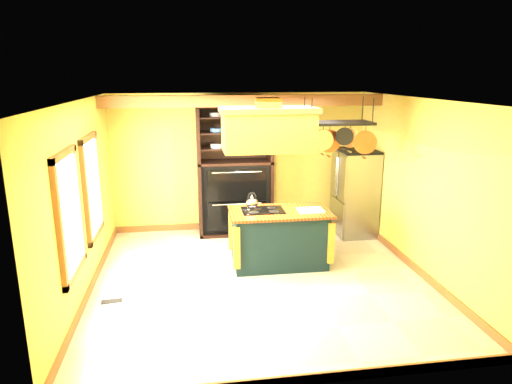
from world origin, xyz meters
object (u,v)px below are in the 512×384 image
object	(u,v)px
kitchen_island	(279,237)
refrigerator	(355,195)
range_hood	(268,128)
pot_rack	(338,131)
hutch	(235,185)

from	to	relation	value
kitchen_island	refrigerator	world-z (taller)	refrigerator
range_hood	refrigerator	size ratio (longest dim) A/B	0.90
pot_rack	refrigerator	size ratio (longest dim) A/B	0.72
range_hood	kitchen_island	bearing A→B (deg)	0.25
pot_rack	hutch	world-z (taller)	pot_rack
range_hood	refrigerator	world-z (taller)	range_hood
kitchen_island	pot_rack	xyz separation A→B (m)	(0.92, -0.00, 1.71)
kitchen_island	hutch	bearing A→B (deg)	108.02
pot_rack	hutch	bearing A→B (deg)	130.56
refrigerator	hutch	world-z (taller)	hutch
kitchen_island	hutch	xyz separation A→B (m)	(-0.54, 1.71, 0.48)
kitchen_island	hutch	world-z (taller)	hutch
kitchen_island	hutch	size ratio (longest dim) A/B	0.64
kitchen_island	refrigerator	xyz separation A→B (m)	(1.73, 1.26, 0.32)
pot_rack	hutch	xyz separation A→B (m)	(-1.46, 1.71, -1.23)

